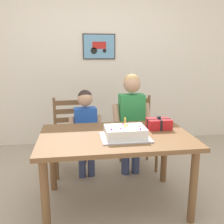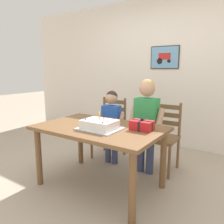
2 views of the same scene
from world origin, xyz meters
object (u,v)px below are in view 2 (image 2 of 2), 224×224
Objects in this scene: child_older at (146,117)px; child_younger at (111,120)px; chair_left at (110,127)px; birthday_cake at (100,125)px; gift_box_red_large at (142,125)px; chair_right at (162,136)px; dining_table at (100,135)px.

child_younger is at bearing 179.96° from child_older.
child_older is at bearing -16.94° from chair_left.
birthday_cake reaches higher than gift_box_red_large.
chair_right is (-0.04, 0.71, -0.31)m from gift_box_red_large.
child_older is (-0.17, 0.49, -0.02)m from gift_box_red_large.
child_older is (0.72, -0.22, 0.29)m from chair_left.
gift_box_red_large is (0.46, 0.13, 0.15)m from dining_table.
child_older is (0.22, 0.72, -0.02)m from birthday_cake.
birthday_cake is 1.05m from chair_right.
chair_left reaches higher than gift_box_red_large.
gift_box_red_large is at bearing -34.33° from child_younger.
child_older is at bearing -0.04° from child_younger.
gift_box_red_large reaches higher than dining_table.
birthday_cake is 0.80m from child_younger.
child_older reaches higher than birthday_cake.
chair_left reaches higher than birthday_cake.
gift_box_red_large is at bearing -38.41° from chair_left.
gift_box_red_large is 0.23× the size of child_younger.
dining_table is 0.19m from birthday_cake.
chair_left is 1.00× the size of chair_right.
child_younger is (-0.25, 0.62, 0.02)m from dining_table.
gift_box_red_large is at bearing 15.38° from dining_table.
birthday_cake is 0.41× the size of child_younger.
chair_right reaches higher than dining_table.
child_older reaches higher than dining_table.
gift_box_red_large is 0.19× the size of child_older.
dining_table is at bearing -62.80° from chair_left.
gift_box_red_large is 0.88m from child_younger.
gift_box_red_large is at bearing 29.97° from birthday_cake.
chair_right is (0.86, 0.00, 0.00)m from chair_left.
child_older is at bearing -121.71° from chair_right.
chair_right is (0.43, 0.84, -0.16)m from dining_table.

